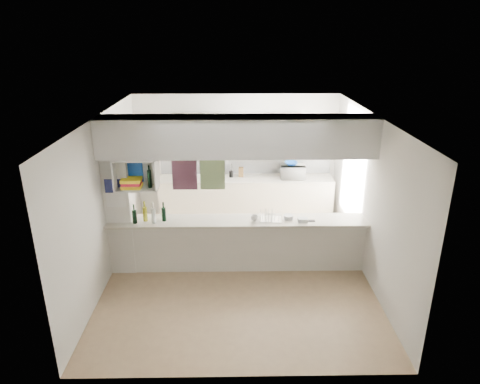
{
  "coord_description": "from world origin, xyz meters",
  "views": [
    {
      "loc": [
        -0.07,
        -6.31,
        3.81
      ],
      "look_at": [
        0.05,
        0.5,
        1.21
      ],
      "focal_mm": 32.0,
      "sensor_mm": 36.0,
      "label": 1
    }
  ],
  "objects_px": {
    "bowl": "(291,163)",
    "dish_rack": "(271,215)",
    "microwave": "(293,172)",
    "wine_bottles": "(149,215)"
  },
  "relations": [
    {
      "from": "bowl",
      "to": "dish_rack",
      "type": "distance_m",
      "value": 2.18
    },
    {
      "from": "microwave",
      "to": "bowl",
      "type": "xyz_separation_m",
      "value": [
        -0.04,
        0.02,
        0.17
      ]
    },
    {
      "from": "microwave",
      "to": "dish_rack",
      "type": "relative_size",
      "value": 1.36
    },
    {
      "from": "microwave",
      "to": "bowl",
      "type": "bearing_deg",
      "value": -26.6
    },
    {
      "from": "microwave",
      "to": "wine_bottles",
      "type": "relative_size",
      "value": 0.97
    },
    {
      "from": "bowl",
      "to": "dish_rack",
      "type": "height_order",
      "value": "bowl"
    },
    {
      "from": "microwave",
      "to": "dish_rack",
      "type": "bearing_deg",
      "value": 74.74
    },
    {
      "from": "dish_rack",
      "to": "wine_bottles",
      "type": "distance_m",
      "value": 1.94
    },
    {
      "from": "microwave",
      "to": "dish_rack",
      "type": "distance_m",
      "value": 2.16
    },
    {
      "from": "microwave",
      "to": "dish_rack",
      "type": "height_order",
      "value": "microwave"
    }
  ]
}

